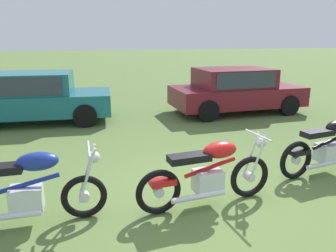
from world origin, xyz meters
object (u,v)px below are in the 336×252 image
at_px(motorcycle_blue, 26,190).
at_px(car_burgundy, 235,88).
at_px(car_teal, 35,95).
at_px(motorcycle_red, 208,174).
at_px(motorcycle_black, 328,147).

xyz_separation_m(motorcycle_blue, car_burgundy, (5.49, 5.49, 0.31)).
relative_size(motorcycle_blue, car_teal, 0.50).
xyz_separation_m(motorcycle_red, car_burgundy, (3.03, 5.54, 0.32)).
bearing_deg(motorcycle_red, motorcycle_blue, 172.55).
bearing_deg(motorcycle_black, motorcycle_red, -175.97).
bearing_deg(car_teal, car_burgundy, 1.13).
height_order(motorcycle_blue, car_teal, car_teal).
relative_size(motorcycle_blue, motorcycle_red, 0.99).
bearing_deg(car_burgundy, motorcycle_red, -121.15).
distance_m(motorcycle_blue, motorcycle_black, 5.03).
bearing_deg(car_teal, motorcycle_black, -39.45).
relative_size(car_teal, car_burgundy, 0.99).
distance_m(motorcycle_blue, motorcycle_red, 2.46).
xyz_separation_m(motorcycle_blue, car_teal, (-0.60, 5.70, 0.30)).
bearing_deg(motorcycle_red, motorcycle_black, 7.58).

